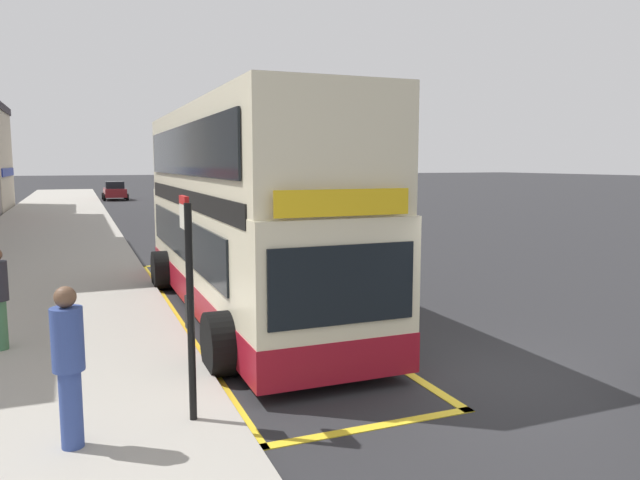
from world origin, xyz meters
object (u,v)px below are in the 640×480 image
(double_decker_bus, at_px, (242,218))
(parked_car_teal_ahead, at_px, (201,195))
(pedestrian_waiting_near_sign, at_px, (69,360))
(parked_car_maroon_far, at_px, (115,191))
(bus_stop_sign, at_px, (189,290))

(double_decker_bus, relative_size, parked_car_teal_ahead, 2.57)
(parked_car_teal_ahead, distance_m, pedestrian_waiting_near_sign, 40.19)
(parked_car_teal_ahead, distance_m, parked_car_maroon_far, 11.30)
(bus_stop_sign, bearing_deg, double_decker_bus, 69.27)
(double_decker_bus, distance_m, parked_car_maroon_far, 43.12)
(double_decker_bus, bearing_deg, bus_stop_sign, -110.73)
(double_decker_bus, distance_m, bus_stop_sign, 5.94)
(pedestrian_waiting_near_sign, bearing_deg, parked_car_teal_ahead, 77.17)
(double_decker_bus, height_order, pedestrian_waiting_near_sign, double_decker_bus)
(double_decker_bus, height_order, parked_car_maroon_far, double_decker_bus)
(parked_car_teal_ahead, height_order, pedestrian_waiting_near_sign, pedestrian_waiting_near_sign)
(parked_car_teal_ahead, bearing_deg, parked_car_maroon_far, 117.79)
(bus_stop_sign, xyz_separation_m, parked_car_maroon_far, (1.89, 48.65, -0.93))
(parked_car_teal_ahead, bearing_deg, pedestrian_waiting_near_sign, -105.15)
(bus_stop_sign, relative_size, parked_car_maroon_far, 0.65)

